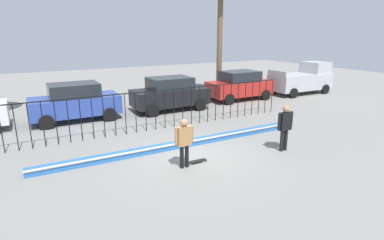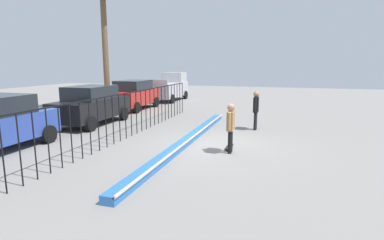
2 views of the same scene
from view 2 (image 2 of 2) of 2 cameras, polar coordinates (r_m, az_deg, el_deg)
name	(u,v)px [view 2 (image 2 of 2)]	position (r m, az deg, el deg)	size (l,w,h in m)	color
ground_plane	(211,145)	(11.44, 3.59, -4.66)	(60.00, 60.00, 0.00)	gray
bowl_coping_ledge	(188,140)	(11.65, -0.83, -3.75)	(11.00, 0.40, 0.27)	#2D6BB7
perimeter_fence	(125,111)	(12.48, -12.26, 1.67)	(14.04, 0.04, 1.83)	black
skateboarder	(231,124)	(10.31, 7.18, -0.66)	(0.68, 0.25, 1.68)	black
skateboard	(229,147)	(11.03, 6.89, -4.97)	(0.80, 0.20, 0.07)	black
camera_operator	(256,107)	(14.16, 11.76, 2.42)	(0.71, 0.27, 1.76)	black
parked_car_black	(91,105)	(15.97, -18.18, 2.70)	(4.30, 2.12, 1.90)	black
parked_car_red	(133,95)	(20.65, -10.79, 4.66)	(4.30, 2.12, 1.90)	#B2231E
pickup_truck	(169,88)	(25.38, -4.26, 6.00)	(4.70, 2.12, 2.24)	#B7B7BC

